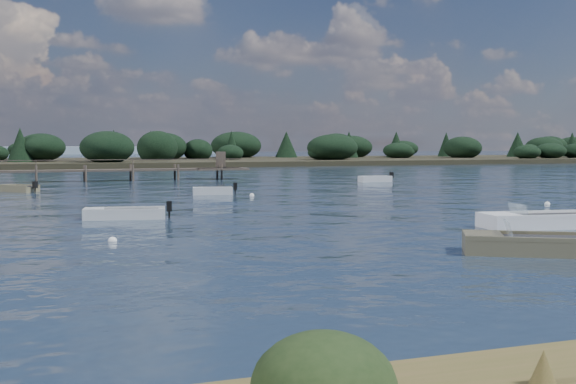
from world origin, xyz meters
name	(u,v)px	position (x,y,z in m)	size (l,w,h in m)	color
ground	(159,175)	(0.00, 60.00, 0.00)	(400.00, 400.00, 0.00)	#152131
tender_far_white	(213,193)	(-2.03, 27.07, 0.15)	(3.09, 1.62, 1.04)	#B7BCBF
tender_far_grey_b	(375,180)	(15.80, 37.79, 0.16)	(3.29, 1.20, 1.13)	#B7BCBF
dinghy_near_olive	(543,249)	(1.42, -2.39, 0.17)	(5.22, 4.10, 1.31)	#716A4B
dinghy_mid_white_a	(542,223)	(6.26, 3.55, 0.17)	(5.65, 2.67, 1.30)	silver
dinghy_mid_grey	(125,216)	(-9.76, 13.08, 0.14)	(4.13, 2.04, 1.02)	#B7BCBF
dinghy_extra_a	(19,190)	(-14.60, 34.81, 0.14)	(2.96, 3.13, 1.02)	#716A4B
buoy_b	(572,226)	(7.71, 3.43, 0.00)	(0.32, 0.32, 0.32)	white
buoy_c	(113,241)	(-11.16, 5.40, 0.00)	(0.32, 0.32, 0.32)	white
buoy_d	(547,204)	(14.24, 12.82, 0.00)	(0.32, 0.32, 0.32)	white
buoy_e	(252,196)	(0.25, 25.38, 0.00)	(0.32, 0.32, 0.32)	white
far_headland	(262,152)	(25.00, 100.00, 1.96)	(190.00, 40.00, 5.80)	black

